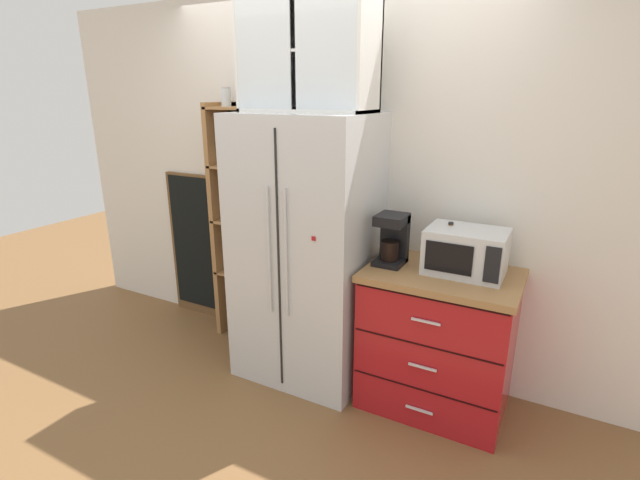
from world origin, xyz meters
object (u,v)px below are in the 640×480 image
(mug_red, at_px, (445,264))
(mug_navy, at_px, (442,268))
(microwave, at_px, (466,251))
(bottle_amber, at_px, (449,247))
(chalkboard_menu, at_px, (199,246))
(refrigerator, at_px, (307,251))
(coffee_maker, at_px, (392,238))

(mug_red, height_order, mug_navy, same)
(microwave, relative_size, bottle_amber, 1.58)
(mug_navy, bearing_deg, mug_red, 89.89)
(microwave, xyz_separation_m, chalkboard_menu, (-2.25, 0.22, -0.39))
(refrigerator, distance_m, mug_red, 0.90)
(mug_navy, height_order, chalkboard_menu, chalkboard_menu)
(mug_red, bearing_deg, microwave, 13.31)
(mug_navy, xyz_separation_m, chalkboard_menu, (-2.14, 0.32, -0.30))
(coffee_maker, xyz_separation_m, bottle_amber, (0.32, 0.09, -0.03))
(microwave, relative_size, coffee_maker, 1.42)
(refrigerator, bearing_deg, bottle_amber, 8.55)
(microwave, bearing_deg, mug_navy, -139.44)
(coffee_maker, xyz_separation_m, mug_red, (0.32, 0.02, -0.11))
(refrigerator, height_order, bottle_amber, refrigerator)
(refrigerator, xyz_separation_m, bottle_amber, (0.90, 0.13, 0.12))
(coffee_maker, height_order, bottle_amber, coffee_maker)
(bottle_amber, height_order, chalkboard_menu, chalkboard_menu)
(mug_red, distance_m, mug_navy, 0.07)
(microwave, height_order, bottle_amber, bottle_amber)
(refrigerator, bearing_deg, chalkboard_menu, 165.96)
(bottle_amber, bearing_deg, microwave, -23.58)
(mug_red, bearing_deg, refrigerator, -176.04)
(coffee_maker, distance_m, mug_red, 0.34)
(mug_red, bearing_deg, coffee_maker, -177.02)
(refrigerator, relative_size, mug_navy, 14.25)
(microwave, bearing_deg, chalkboard_menu, 174.31)
(chalkboard_menu, bearing_deg, mug_red, -6.64)
(bottle_amber, bearing_deg, chalkboard_menu, 175.27)
(coffee_maker, distance_m, mug_navy, 0.35)
(refrigerator, relative_size, bottle_amber, 6.38)
(coffee_maker, height_order, chalkboard_menu, chalkboard_menu)
(refrigerator, bearing_deg, microwave, 4.97)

